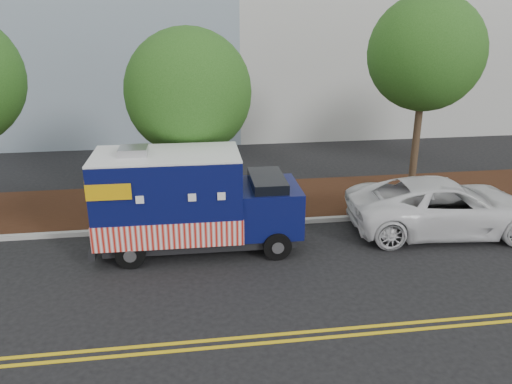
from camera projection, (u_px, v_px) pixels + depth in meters
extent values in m
plane|color=black|center=(220.00, 247.00, 14.71)|extent=(120.00, 120.00, 0.00)
cube|color=#9E9E99|center=(216.00, 226.00, 15.99)|extent=(120.00, 0.18, 0.15)
cube|color=black|center=(212.00, 203.00, 17.95)|extent=(120.00, 4.00, 0.15)
cube|color=gold|center=(235.00, 338.00, 10.56)|extent=(120.00, 0.10, 0.01)
cube|color=gold|center=(236.00, 346.00, 10.33)|extent=(120.00, 0.10, 0.01)
cylinder|color=#38281C|center=(192.00, 169.00, 16.75)|extent=(0.26, 0.26, 3.12)
sphere|color=#204C15|center=(188.00, 92.00, 15.88)|extent=(4.06, 4.06, 4.06)
cylinder|color=#38281C|center=(416.00, 142.00, 17.97)|extent=(0.26, 0.26, 4.25)
sphere|color=#204C15|center=(426.00, 53.00, 16.92)|extent=(3.94, 3.94, 3.94)
cube|color=#473828|center=(114.00, 196.00, 15.37)|extent=(0.06, 0.06, 2.40)
cube|color=black|center=(201.00, 235.00, 14.53)|extent=(5.35, 1.89, 0.27)
cube|color=#090F44|center=(168.00, 194.00, 13.99)|extent=(4.03, 2.25, 2.28)
cube|color=#B9150B|center=(170.00, 221.00, 14.26)|extent=(4.07, 2.31, 0.71)
cube|color=white|center=(166.00, 154.00, 13.59)|extent=(4.03, 2.25, 0.06)
cube|color=#B7B7BA|center=(133.00, 151.00, 13.45)|extent=(0.77, 0.77, 0.21)
cube|color=#090F44|center=(269.00, 207.00, 14.50)|extent=(1.74, 2.07, 1.33)
cube|color=black|center=(267.00, 186.00, 14.28)|extent=(0.98, 1.87, 0.62)
cube|color=black|center=(298.00, 219.00, 14.76)|extent=(0.10, 1.90, 0.29)
cube|color=black|center=(98.00, 240.00, 14.18)|extent=(0.20, 2.14, 0.27)
cube|color=#B7B7BA|center=(94.00, 196.00, 13.73)|extent=(0.06, 1.71, 1.81)
cube|color=#B7B7BA|center=(179.00, 180.00, 15.06)|extent=(1.71, 0.06, 1.05)
cube|color=#DFA50B|center=(108.00, 192.00, 12.58)|extent=(1.14, 0.04, 0.43)
cube|color=#DFA50B|center=(120.00, 167.00, 14.70)|extent=(1.14, 0.04, 0.43)
cylinder|color=black|center=(277.00, 246.00, 13.87)|extent=(0.80, 0.28, 0.80)
cylinder|color=black|center=(267.00, 219.00, 15.69)|extent=(0.80, 0.28, 0.80)
cylinder|color=black|center=(131.00, 254.00, 13.40)|extent=(0.80, 0.28, 0.80)
cylinder|color=black|center=(137.00, 225.00, 15.21)|extent=(0.80, 0.28, 0.80)
imported|color=white|center=(445.00, 206.00, 15.53)|extent=(6.20, 3.25, 1.67)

